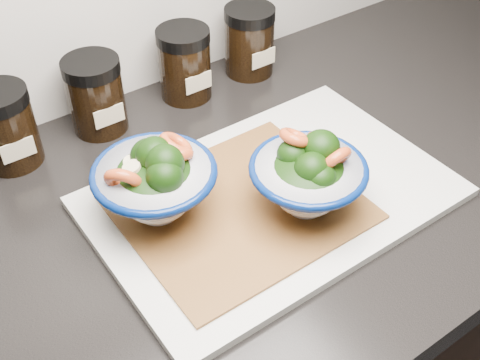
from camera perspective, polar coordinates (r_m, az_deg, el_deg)
countertop at (r=0.78m, az=-3.85°, el=-4.31°), size 3.50×0.60×0.04m
cutting_board at (r=0.78m, az=2.99°, el=-1.58°), size 0.45×0.30×0.01m
bamboo_mat at (r=0.75m, az=-0.00°, el=-2.62°), size 0.28×0.24×0.00m
bowl_left at (r=0.72m, az=-7.97°, el=-0.13°), size 0.15×0.15×0.10m
bowl_right at (r=0.72m, az=6.50°, el=0.31°), size 0.14×0.14×0.11m
spice_jar_b at (r=0.86m, az=-21.37°, el=4.68°), size 0.08×0.08×0.11m
spice_jar_c at (r=0.89m, az=-13.51°, el=7.83°), size 0.08×0.08×0.11m
spice_jar_d at (r=0.95m, az=-5.27°, el=10.93°), size 0.08×0.08×0.11m
spice_jar_e at (r=1.00m, az=0.90°, el=13.06°), size 0.08×0.08×0.11m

